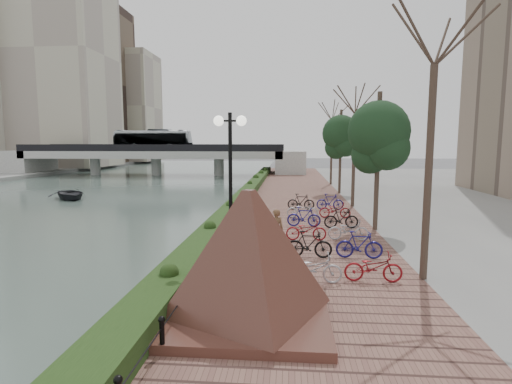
# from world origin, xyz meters

# --- Properties ---
(ground) EXTENTS (220.00, 220.00, 0.00)m
(ground) POSITION_xyz_m (0.00, 0.00, 0.00)
(ground) COLOR #59595B
(ground) RESTS_ON ground
(river_water) EXTENTS (30.00, 130.00, 0.02)m
(river_water) POSITION_xyz_m (-15.00, 25.00, 0.01)
(river_water) COLOR #4D615A
(river_water) RESTS_ON ground
(promenade) EXTENTS (8.00, 75.00, 0.50)m
(promenade) POSITION_xyz_m (4.00, 17.50, 0.25)
(promenade) COLOR brown
(promenade) RESTS_ON ground
(hedge) EXTENTS (1.10, 56.00, 0.60)m
(hedge) POSITION_xyz_m (0.60, 20.00, 0.80)
(hedge) COLOR #1B3212
(hedge) RESTS_ON promenade
(chain_fence) EXTENTS (0.10, 14.10, 0.70)m
(chain_fence) POSITION_xyz_m (1.40, 2.00, 0.85)
(chain_fence) COLOR black
(chain_fence) RESTS_ON promenade
(granite_monument) EXTENTS (5.32, 5.32, 3.08)m
(granite_monument) POSITION_xyz_m (2.94, -1.21, 2.06)
(granite_monument) COLOR #451F1D
(granite_monument) RESTS_ON promenade
(lamppost) EXTENTS (1.02, 0.32, 5.07)m
(lamppost) POSITION_xyz_m (2.04, 1.95, 4.14)
(lamppost) COLOR black
(lamppost) RESTS_ON promenade
(motorcycle) EXTENTS (0.67, 1.56, 0.94)m
(motorcycle) POSITION_xyz_m (3.51, -0.23, 0.97)
(motorcycle) COLOR black
(motorcycle) RESTS_ON promenade
(pedestrian) EXTENTS (0.65, 0.49, 1.62)m
(pedestrian) POSITION_xyz_m (3.37, 4.94, 1.31)
(pedestrian) COLOR brown
(pedestrian) RESTS_ON promenade
(bicycle_parking) EXTENTS (2.40, 14.69, 1.00)m
(bicycle_parking) POSITION_xyz_m (5.50, 7.83, 0.97)
(bicycle_parking) COLOR #B3B2B7
(bicycle_parking) RESTS_ON promenade
(street_trees) EXTENTS (3.20, 37.12, 6.80)m
(street_trees) POSITION_xyz_m (8.00, 12.68, 3.69)
(street_trees) COLOR #392A21
(street_trees) RESTS_ON promenade
(bridge) EXTENTS (36.00, 10.77, 6.50)m
(bridge) POSITION_xyz_m (-15.07, 45.00, 3.37)
(bridge) COLOR #9D9E99
(bridge) RESTS_ON ground
(boat) EXTENTS (4.87, 4.96, 0.84)m
(boat) POSITION_xyz_m (-14.17, 20.95, 0.44)
(boat) COLOR black
(boat) RESTS_ON river_water
(far_buildings) EXTENTS (35.00, 38.00, 38.00)m
(far_buildings) POSITION_xyz_m (-41.66, 65.91, 16.12)
(far_buildings) COLOR #AFA892
(far_buildings) RESTS_ON far_bank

